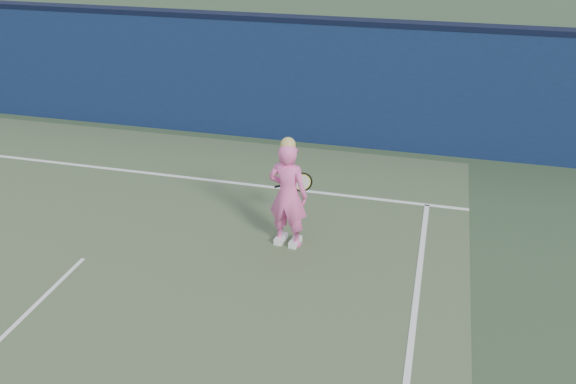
# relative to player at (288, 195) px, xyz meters

# --- Properties ---
(ground) EXTENTS (80.00, 80.00, 0.00)m
(ground) POSITION_rel_player_xyz_m (-2.80, -2.19, -0.84)
(ground) COLOR #30472B
(ground) RESTS_ON ground
(backstop_wall) EXTENTS (24.00, 0.40, 2.50)m
(backstop_wall) POSITION_rel_player_xyz_m (-2.80, 4.31, 0.41)
(backstop_wall) COLOR #0C1C38
(backstop_wall) RESTS_ON ground
(wall_cap) EXTENTS (24.00, 0.42, 0.10)m
(wall_cap) POSITION_rel_player_xyz_m (-2.80, 4.31, 1.71)
(wall_cap) COLOR black
(wall_cap) RESTS_ON backstop_wall
(player) EXTENTS (0.66, 0.48, 1.74)m
(player) POSITION_rel_player_xyz_m (0.00, 0.00, 0.00)
(player) COLOR pink
(player) RESTS_ON ground
(racket) EXTENTS (0.60, 0.18, 0.32)m
(racket) POSITION_rel_player_xyz_m (0.07, 0.48, -0.01)
(racket) COLOR black
(racket) RESTS_ON ground
(court_lines) EXTENTS (11.00, 12.04, 0.01)m
(court_lines) POSITION_rel_player_xyz_m (-2.80, -2.52, -0.82)
(court_lines) COLOR white
(court_lines) RESTS_ON court_surface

